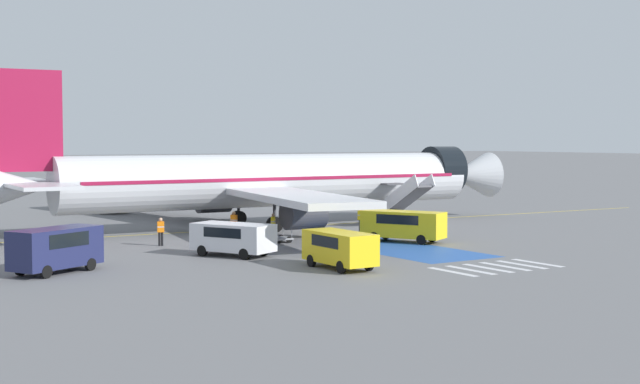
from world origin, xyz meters
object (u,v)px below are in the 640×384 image
Objects in this scene: service_van_0 at (340,246)px; service_van_2 at (233,236)px; airliner at (267,181)px; ground_crew_2 at (234,223)px; service_van_1 at (56,246)px; service_van_3 at (403,223)px; fuel_tanker at (95,192)px; boarding_stairs_forward at (408,214)px; ground_crew_1 at (161,230)px; ground_crew_3 at (273,224)px; ground_crew_0 at (360,217)px; baggage_cart at (270,239)px; traffic_cone_0 at (427,230)px; traffic_cone_1 at (236,230)px.

service_van_0 is 0.88× the size of service_van_2.
airliner reaches higher than ground_crew_2.
service_van_1 is 22.92m from service_van_3.
fuel_tanker reaches higher than service_van_3.
ground_crew_1 is at bearing -173.66° from boarding_stairs_forward.
service_van_3 reaches higher than service_van_0.
boarding_stairs_forward is 10.21m from service_van_3.
ground_crew_1 reaches higher than ground_crew_3.
ground_crew_3 is at bearing 16.26° from ground_crew_1.
service_van_2 is 2.92× the size of ground_crew_0.
ground_crew_1 is at bearing -48.74° from ground_crew_3.
boarding_stairs_forward reaches higher than baggage_cart.
ground_crew_0 is 2.61× the size of traffic_cone_0.
traffic_cone_0 is (13.10, -32.09, -1.45)m from fuel_tanker.
service_van_2 is 7.90× the size of traffic_cone_1.
service_van_3 reaches higher than ground_crew_0.
service_van_3 is (3.00, -12.77, -2.34)m from airliner.
traffic_cone_0 is (14.21, 10.34, -0.82)m from service_van_0.
service_van_1 is 2.80× the size of ground_crew_2.
fuel_tanker is at bearing -171.19° from baggage_cart.
airliner is at bearing -84.67° from fuel_tanker.
ground_crew_3 is at bearing 159.63° from traffic_cone_0.
service_van_2 is at bearing -169.86° from traffic_cone_0.
service_van_3 is 4.96m from traffic_cone_0.
ground_crew_3 is at bearing -23.23° from airliner.
ground_crew_0 is (-5.17, -0.99, 0.02)m from boarding_stairs_forward.
ground_crew_2 is at bearing 35.66° from service_van_2.
ground_crew_0 is at bearing -166.59° from boarding_stairs_forward.
service_van_3 is (10.10, 7.71, 0.05)m from service_van_0.
traffic_cone_1 is (5.26, 10.00, -0.81)m from service_van_2.
traffic_cone_0 is at bearing 111.15° from ground_crew_3.
ground_crew_0 is at bearing -128.45° from service_van_0.
fuel_tanker is 30.58m from baggage_cart.
ground_crew_0 is at bearing 50.85° from service_van_3.
traffic_cone_1 is (6.87, 3.21, -0.70)m from ground_crew_1.
traffic_cone_0 is (10.18, -3.78, -0.63)m from ground_crew_3.
service_van_0 is 17.60m from traffic_cone_0.
traffic_cone_1 is at bearing -37.18° from ground_crew_0.
ground_crew_3 is (-12.64, -1.40, -0.03)m from boarding_stairs_forward.
ground_crew_0 is (11.50, 14.53, -0.14)m from service_van_0.
baggage_cart is 1.51× the size of ground_crew_2.
boarding_stairs_forward reaches higher than ground_crew_3.
service_van_1 reaches higher than ground_crew_2.
fuel_tanker reaches higher than baggage_cart.
airliner is 16.38m from service_van_2.
fuel_tanker reaches higher than ground_crew_3.
ground_crew_2 reaches higher than traffic_cone_1.
service_van_2 is at bearing -2.10° from ground_crew_3.
ground_crew_0 is 5.04m from traffic_cone_0.
service_van_3 is (8.99, -34.72, -0.58)m from fuel_tanker.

